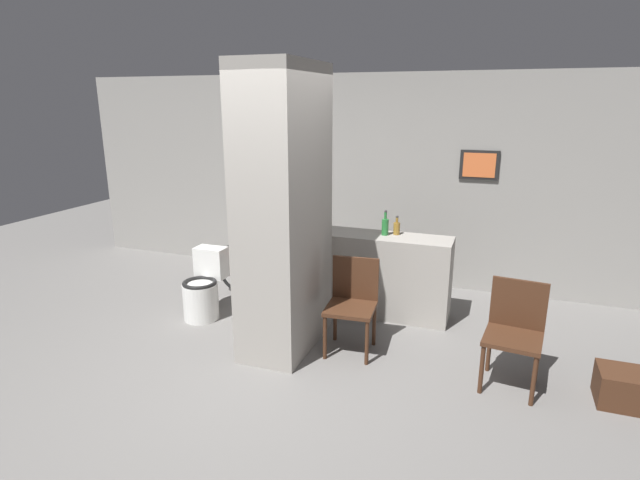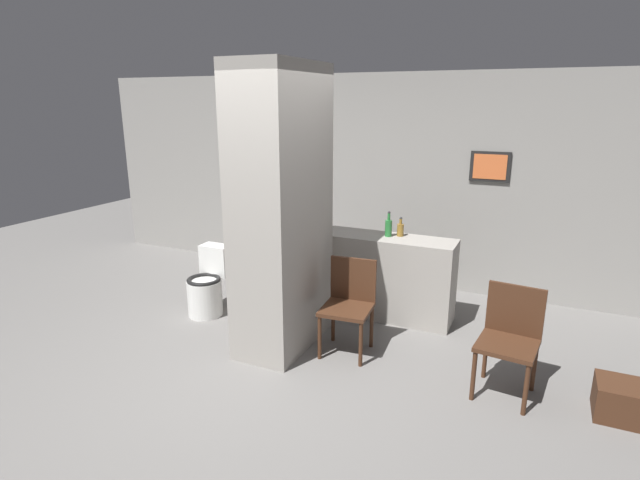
% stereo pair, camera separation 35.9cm
% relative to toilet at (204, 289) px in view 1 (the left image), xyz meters
% --- Properties ---
extents(ground_plane, '(14.00, 14.00, 0.00)m').
position_rel_toilet_xyz_m(ground_plane, '(1.15, -0.79, -0.31)').
color(ground_plane, slate).
extents(wall_back, '(8.00, 0.09, 2.60)m').
position_rel_toilet_xyz_m(wall_back, '(1.15, 1.84, 0.99)').
color(wall_back, gray).
rests_on(wall_back, ground_plane).
extents(pillar_center, '(0.59, 1.06, 2.60)m').
position_rel_toilet_xyz_m(pillar_center, '(1.09, -0.26, 0.99)').
color(pillar_center, gray).
rests_on(pillar_center, ground_plane).
extents(counter_shelf, '(1.42, 0.44, 0.89)m').
position_rel_toilet_xyz_m(counter_shelf, '(1.80, 0.73, 0.14)').
color(counter_shelf, gray).
rests_on(counter_shelf, ground_plane).
extents(toilet, '(0.38, 0.54, 0.73)m').
position_rel_toilet_xyz_m(toilet, '(0.00, 0.00, 0.00)').
color(toilet, silver).
rests_on(toilet, ground_plane).
extents(chair_near_pillar, '(0.47, 0.47, 0.87)m').
position_rel_toilet_xyz_m(chair_near_pillar, '(1.71, -0.15, 0.18)').
color(chair_near_pillar, '#422616').
rests_on(chair_near_pillar, ground_plane).
extents(chair_by_doorway, '(0.49, 0.49, 0.87)m').
position_rel_toilet_xyz_m(chair_by_doorway, '(3.12, -0.28, 0.18)').
color(chair_by_doorway, '#422616').
rests_on(chair_by_doorway, ground_plane).
extents(bicycle, '(1.67, 0.42, 0.70)m').
position_rel_toilet_xyz_m(bicycle, '(0.59, 0.71, 0.03)').
color(bicycle, black).
rests_on(bicycle, ground_plane).
extents(bottle_tall, '(0.07, 0.07, 0.27)m').
position_rel_toilet_xyz_m(bottle_tall, '(1.80, 0.75, 0.68)').
color(bottle_tall, '#267233').
rests_on(bottle_tall, counter_shelf).
extents(bottle_short, '(0.07, 0.07, 0.21)m').
position_rel_toilet_xyz_m(bottle_short, '(1.91, 0.82, 0.66)').
color(bottle_short, olive).
rests_on(bottle_short, counter_shelf).
extents(floor_crate, '(0.34, 0.34, 0.27)m').
position_rel_toilet_xyz_m(floor_crate, '(3.92, -0.30, -0.17)').
color(floor_crate, '#422616').
rests_on(floor_crate, ground_plane).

